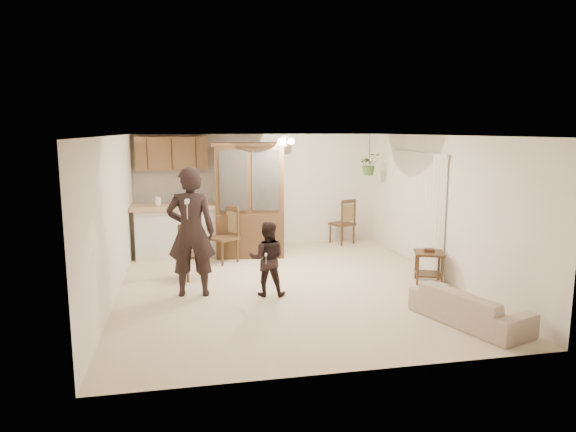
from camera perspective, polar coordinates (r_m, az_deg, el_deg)
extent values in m
plane|color=beige|center=(8.76, -0.11, -7.64)|extent=(6.50, 6.50, 0.00)
cube|color=silver|center=(8.37, -0.11, 8.94)|extent=(5.50, 6.50, 0.02)
cube|color=silver|center=(11.66, -3.22, 2.93)|extent=(5.50, 0.02, 2.50)
cube|color=silver|center=(5.39, 6.64, -4.89)|extent=(5.50, 0.02, 2.50)
cube|color=silver|center=(8.40, -18.85, -0.14)|extent=(0.02, 6.50, 2.50)
cube|color=silver|center=(9.40, 16.57, 0.96)|extent=(0.02, 6.50, 2.50)
cube|color=silver|center=(10.77, -12.29, -1.86)|extent=(1.60, 0.55, 1.00)
cube|color=tan|center=(10.68, -12.39, 1.03)|extent=(1.75, 0.70, 0.08)
cube|color=brown|center=(11.30, -12.78, 6.83)|extent=(1.50, 0.34, 0.70)
imported|color=#305622|center=(11.34, 9.02, 5.69)|extent=(0.43, 0.37, 0.48)
cylinder|color=black|center=(11.32, 9.06, 7.33)|extent=(0.01, 0.01, 0.65)
imported|color=beige|center=(7.39, 19.55, -8.53)|extent=(1.31, 2.01, 0.73)
imported|color=black|center=(8.15, -10.69, -2.59)|extent=(0.70, 0.50, 1.80)
imported|color=black|center=(8.06, -2.31, -4.20)|extent=(0.76, 0.65, 1.35)
cube|color=#311C12|center=(10.61, -4.22, -2.08)|extent=(1.42, 0.71, 0.91)
cube|color=#311C12|center=(10.44, -4.30, 4.06)|extent=(1.42, 0.64, 1.37)
cube|color=silver|center=(10.44, -4.30, 4.06)|extent=(1.18, 0.17, 1.20)
cube|color=#311C12|center=(10.40, -4.34, 7.94)|extent=(1.54, 0.75, 0.07)
cube|color=#311C12|center=(9.09, 15.41, -3.98)|extent=(0.63, 0.63, 0.04)
cube|color=#311C12|center=(9.18, 15.31, -6.23)|extent=(0.53, 0.53, 0.03)
cube|color=#311C12|center=(9.08, 15.42, -3.69)|extent=(0.21, 0.17, 0.06)
cube|color=#311C12|center=(9.17, -10.48, -4.28)|extent=(0.54, 0.54, 0.05)
cube|color=olive|center=(9.11, -10.53, -2.70)|extent=(0.31, 0.14, 0.37)
cube|color=#311C12|center=(9.07, -10.57, -1.22)|extent=(0.38, 0.17, 0.07)
cube|color=#311C12|center=(10.17, -7.28, -2.44)|extent=(0.69, 0.69, 0.05)
cube|color=olive|center=(10.11, -7.31, -0.79)|extent=(0.26, 0.31, 0.43)
cube|color=#311C12|center=(10.07, -7.34, 0.76)|extent=(0.31, 0.38, 0.09)
cube|color=#311C12|center=(11.84, 6.04, -0.87)|extent=(0.61, 0.61, 0.05)
cube|color=olive|center=(11.79, 6.06, 0.47)|extent=(0.32, 0.18, 0.40)
cube|color=#311C12|center=(11.76, 6.08, 1.72)|extent=(0.40, 0.22, 0.08)
cube|color=white|center=(7.56, -11.17, 1.60)|extent=(0.07, 0.18, 0.05)
cube|color=white|center=(7.78, -2.47, -4.32)|extent=(0.05, 0.11, 0.03)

